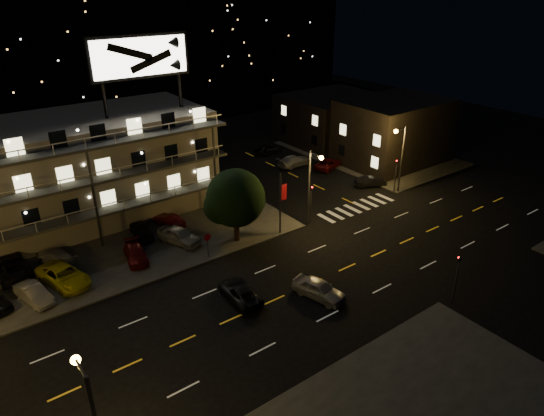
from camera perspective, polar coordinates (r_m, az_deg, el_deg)
ground at (r=39.82m, az=2.61°, el=-9.75°), size 140.00×140.00×0.00m
curb_nw at (r=50.95m, az=-24.86°, el=-3.78°), size 44.00×24.00×0.15m
curb_ne at (r=71.63m, az=11.30°, el=6.34°), size 16.00×24.00×0.15m
motel at (r=53.10m, az=-22.69°, el=4.08°), size 28.00×13.80×18.10m
side_bldg_front at (r=67.92m, az=14.08°, el=8.72°), size 14.06×10.00×8.50m
side_bldg_back at (r=75.96m, az=7.05°, el=10.44°), size 14.06×12.00×7.00m
hill_backdrop at (r=95.66m, az=-28.53°, el=15.71°), size 120.00×25.00×24.00m
streetlight_nc at (r=47.63m, az=4.68°, el=3.19°), size 0.44×1.92×8.00m
streetlight_ne at (r=57.25m, az=14.88°, el=6.29°), size 1.92×0.44×8.00m
signal_nw at (r=49.27m, az=4.60°, el=0.95°), size 0.20×0.27×4.60m
signal_sw at (r=39.71m, az=20.95°, el=-7.30°), size 0.20×0.27×4.60m
signal_ne at (r=58.06m, az=14.38°, el=4.10°), size 0.27×0.20×4.60m
banner_north at (r=46.57m, az=1.06°, el=0.69°), size 0.83×0.16×6.40m
stop_sign at (r=43.55m, az=-7.58°, el=-3.96°), size 0.91×0.11×2.61m
tree at (r=44.83m, az=-4.37°, el=0.97°), size 5.70×5.49×7.18m
lot_car_1 at (r=42.37m, az=-26.23°, el=-9.02°), size 2.39×4.21×1.31m
lot_car_2 at (r=43.51m, az=-23.32°, el=-7.32°), size 3.83×5.81×1.48m
lot_car_3 at (r=44.93m, az=-15.75°, el=-5.17°), size 2.57×4.51×1.23m
lot_car_4 at (r=46.67m, az=-10.85°, el=-3.19°), size 3.34×4.88×1.54m
lot_car_6 at (r=46.76m, az=-28.39°, el=-6.04°), size 2.83×5.60×1.52m
lot_car_7 at (r=46.65m, az=-24.02°, el=-5.33°), size 3.03×4.74×1.28m
lot_car_8 at (r=48.62m, az=-15.11°, el=-2.50°), size 2.30×4.38×1.42m
lot_car_9 at (r=50.00m, az=-12.00°, el=-1.46°), size 2.11×3.98×1.25m
side_car_0 at (r=59.98m, az=11.53°, el=3.08°), size 3.98×2.79×1.24m
side_car_1 at (r=64.90m, az=6.62°, el=5.19°), size 5.07×3.51×1.29m
side_car_2 at (r=65.38m, az=2.64°, el=5.57°), size 5.08×2.27×1.45m
side_car_3 at (r=70.18m, az=-0.43°, el=6.98°), size 4.12×1.70×1.40m
road_car_east at (r=38.88m, az=5.55°, el=-9.46°), size 2.82×4.75×1.52m
road_car_west at (r=38.63m, az=-3.80°, el=-9.86°), size 2.53×4.79×1.28m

